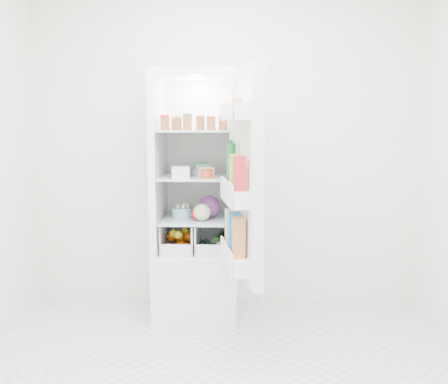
{
  "coord_description": "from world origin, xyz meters",
  "views": [
    {
      "loc": [
        0.15,
        -2.4,
        1.43
      ],
      "look_at": [
        0.01,
        0.95,
        0.97
      ],
      "focal_mm": 40.0,
      "sensor_mm": 36.0,
      "label": 1
    }
  ],
  "objects_px": {
    "red_cabbage": "(209,207)",
    "fridge_door": "(245,180)",
    "refrigerator": "(197,227)",
    "mushroom_bowl": "(182,213)"
  },
  "relations": [
    {
      "from": "refrigerator",
      "to": "red_cabbage",
      "type": "relative_size",
      "value": 10.93
    },
    {
      "from": "red_cabbage",
      "to": "fridge_door",
      "type": "bearing_deg",
      "value": -65.74
    },
    {
      "from": "red_cabbage",
      "to": "refrigerator",
      "type": "bearing_deg",
      "value": 146.22
    },
    {
      "from": "refrigerator",
      "to": "red_cabbage",
      "type": "distance_m",
      "value": 0.2
    },
    {
      "from": "refrigerator",
      "to": "mushroom_bowl",
      "type": "relative_size",
      "value": 11.74
    },
    {
      "from": "refrigerator",
      "to": "red_cabbage",
      "type": "height_order",
      "value": "refrigerator"
    },
    {
      "from": "red_cabbage",
      "to": "mushroom_bowl",
      "type": "xyz_separation_m",
      "value": [
        -0.2,
        0.01,
        -0.05
      ]
    },
    {
      "from": "refrigerator",
      "to": "fridge_door",
      "type": "distance_m",
      "value": 0.84
    },
    {
      "from": "refrigerator",
      "to": "red_cabbage",
      "type": "xyz_separation_m",
      "value": [
        0.1,
        -0.06,
        0.16
      ]
    },
    {
      "from": "refrigerator",
      "to": "mushroom_bowl",
      "type": "xyz_separation_m",
      "value": [
        -0.1,
        -0.06,
        0.12
      ]
    }
  ]
}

